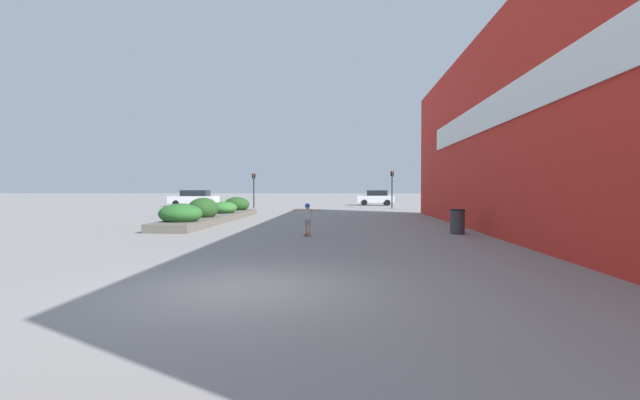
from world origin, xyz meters
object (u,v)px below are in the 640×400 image
(skateboard, at_px, (307,234))
(trash_bin, at_px, (457,222))
(car_leftmost, at_px, (376,198))
(car_center_right, at_px, (476,198))
(skateboarder, at_px, (307,215))
(traffic_light_left, at_px, (254,184))
(traffic_light_right, at_px, (392,183))
(car_center_left, at_px, (194,198))

(skateboard, height_order, trash_bin, trash_bin)
(car_leftmost, height_order, car_center_right, car_leftmost)
(skateboarder, xyz_separation_m, car_leftmost, (4.62, 29.89, 0.04))
(skateboarder, xyz_separation_m, traffic_light_left, (-6.96, 22.28, 1.40))
(skateboarder, xyz_separation_m, traffic_light_right, (5.56, 22.33, 1.51))
(car_center_right, bearing_deg, car_center_left, 95.50)
(car_leftmost, distance_m, car_center_left, 18.92)
(trash_bin, height_order, car_center_right, car_center_right)
(car_center_right, height_order, traffic_light_right, traffic_light_right)
(traffic_light_right, bearing_deg, car_center_left, 169.20)
(car_center_right, xyz_separation_m, traffic_light_left, (-21.83, -6.54, 1.39))
(car_center_left, bearing_deg, car_center_right, -84.50)
(trash_bin, bearing_deg, traffic_light_right, 90.91)
(skateboarder, height_order, car_leftmost, car_leftmost)
(traffic_light_left, bearing_deg, skateboarder, -72.64)
(trash_bin, relative_size, traffic_light_left, 0.31)
(car_center_right, relative_size, traffic_light_left, 1.32)
(trash_bin, bearing_deg, skateboarder, -170.23)
(skateboarder, xyz_separation_m, trash_bin, (5.90, 1.02, -0.30))
(car_center_right, bearing_deg, traffic_light_right, 124.85)
(skateboard, xyz_separation_m, car_leftmost, (4.62, 29.89, 0.76))
(trash_bin, relative_size, traffic_light_right, 0.29)
(skateboard, height_order, skateboarder, skateboarder)
(car_center_right, xyz_separation_m, traffic_light_right, (-9.31, -6.48, 1.50))
(skateboard, xyz_separation_m, trash_bin, (5.90, 1.02, 0.43))
(skateboarder, distance_m, car_leftmost, 30.24)
(skateboarder, distance_m, traffic_light_right, 23.06)
(trash_bin, distance_m, traffic_light_right, 21.39)
(skateboard, height_order, traffic_light_left, traffic_light_left)
(car_leftmost, xyz_separation_m, traffic_light_right, (0.94, -7.56, 1.47))
(trash_bin, relative_size, car_leftmost, 0.25)
(car_leftmost, xyz_separation_m, car_center_left, (-18.53, -3.84, 0.01))
(car_center_left, bearing_deg, car_leftmost, -78.28)
(skateboarder, xyz_separation_m, car_center_left, (-13.91, 26.04, 0.05))
(skateboard, relative_size, car_leftmost, 0.15)
(traffic_light_left, relative_size, traffic_light_right, 0.95)
(trash_bin, distance_m, car_center_right, 29.21)
(skateboard, xyz_separation_m, traffic_light_left, (-6.96, 22.28, 2.12))
(traffic_light_left, bearing_deg, trash_bin, -58.82)
(skateboard, height_order, car_leftmost, car_leftmost)
(skateboarder, distance_m, trash_bin, 5.99)
(traffic_light_right, bearing_deg, car_leftmost, 97.12)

